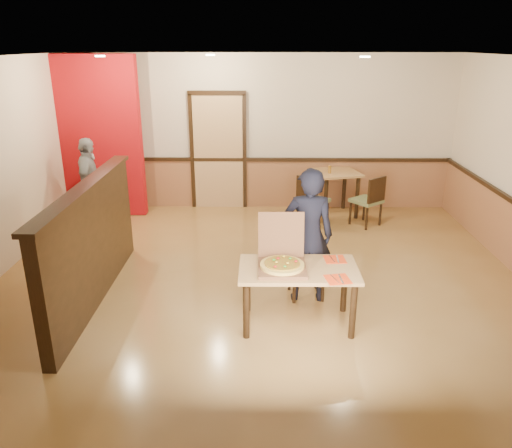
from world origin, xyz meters
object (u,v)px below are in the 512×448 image
at_px(side_chair_right, 370,199).
at_px(passerby, 90,183).
at_px(side_table, 336,181).
at_px(main_table, 298,277).
at_px(diner_chair, 305,259).
at_px(pizza_box, 282,262).
at_px(condiment, 330,169).
at_px(side_chair_left, 311,199).
at_px(diner, 308,236).

bearing_deg(side_chair_right, passerby, -38.26).
relative_size(side_chair_right, side_table, 0.97).
height_order(main_table, side_chair_right, side_chair_right).
xyz_separation_m(main_table, diner_chair, (0.14, 0.73, -0.11)).
distance_m(side_chair_right, side_table, 0.79).
relative_size(pizza_box, condiment, 4.47).
height_order(side_chair_left, side_table, side_chair_left).
bearing_deg(side_chair_left, diner, 123.82).
height_order(passerby, condiment, passerby).
bearing_deg(diner_chair, passerby, 138.19).
relative_size(side_chair_right, condiment, 6.45).
xyz_separation_m(passerby, condiment, (4.06, 0.55, 0.11)).
relative_size(main_table, side_chair_left, 1.46).
bearing_deg(side_table, side_chair_right, -50.73).
bearing_deg(main_table, diner, 75.57).
xyz_separation_m(main_table, diner, (0.15, 0.58, 0.24)).
bearing_deg(side_chair_left, passerby, 41.12).
distance_m(diner_chair, diner, 0.38).
xyz_separation_m(diner_chair, passerby, (-3.41, 2.39, 0.29)).
distance_m(main_table, diner_chair, 0.75).
bearing_deg(condiment, pizza_box, -104.76).
xyz_separation_m(side_chair_right, diner, (-1.27, -2.60, 0.35)).
bearing_deg(side_chair_left, side_table, -89.29).
bearing_deg(side_chair_left, pizza_box, 119.18).
bearing_deg(condiment, passerby, -172.23).
xyz_separation_m(diner, passerby, (-3.42, 2.53, -0.07)).
height_order(diner_chair, side_chair_left, side_chair_left).
bearing_deg(side_chair_right, pizza_box, 24.28).
height_order(diner, pizza_box, diner).
bearing_deg(passerby, side_table, -86.60).
relative_size(diner, condiment, 12.14).
bearing_deg(side_chair_left, side_chair_right, -139.95).
distance_m(side_chair_right, diner, 2.91).
distance_m(passerby, pizza_box, 4.39).
bearing_deg(diner, side_chair_left, -96.48).
distance_m(side_table, diner, 3.30).
bearing_deg(main_table, side_chair_right, 65.70).
relative_size(main_table, diner_chair, 1.50).
relative_size(side_chair_left, side_chair_right, 1.01).
relative_size(side_chair_left, pizza_box, 1.45).
relative_size(diner_chair, diner, 0.52).
height_order(main_table, condiment, condiment).
bearing_deg(passerby, diner_chair, -130.63).
distance_m(main_table, side_table, 3.90).
height_order(diner, condiment, diner).
xyz_separation_m(side_chair_right, pizza_box, (-1.59, -3.18, 0.28)).
bearing_deg(side_chair_right, side_chair_left, -39.11).
bearing_deg(pizza_box, main_table, -2.23).
height_order(diner_chair, side_table, diner_chair).
height_order(side_table, pizza_box, pizza_box).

